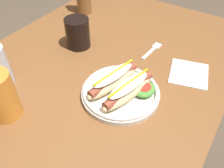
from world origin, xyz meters
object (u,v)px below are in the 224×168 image
at_px(napkin, 189,74).
at_px(fork, 153,50).
at_px(hot_dog_plate, 122,89).
at_px(soda_cup, 78,33).
at_px(extra_cup, 1,96).

bearing_deg(napkin, fork, 70.82).
bearing_deg(hot_dog_plate, napkin, -33.69).
bearing_deg(hot_dog_plate, fork, 5.12).
xyz_separation_m(hot_dog_plate, fork, (0.26, 0.02, -0.02)).
height_order(soda_cup, extra_cup, extra_cup).
bearing_deg(hot_dog_plate, soda_cup, 63.62).
bearing_deg(extra_cup, hot_dog_plate, -44.46).
bearing_deg(soda_cup, hot_dog_plate, -116.38).
relative_size(extra_cup, napkin, 1.06).
distance_m(fork, soda_cup, 0.28).
height_order(fork, extra_cup, extra_cup).
xyz_separation_m(hot_dog_plate, extra_cup, (-0.23, 0.23, 0.04)).
xyz_separation_m(fork, napkin, (-0.06, -0.16, -0.00)).
relative_size(hot_dog_plate, napkin, 1.79).
xyz_separation_m(extra_cup, napkin, (0.44, -0.36, -0.07)).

